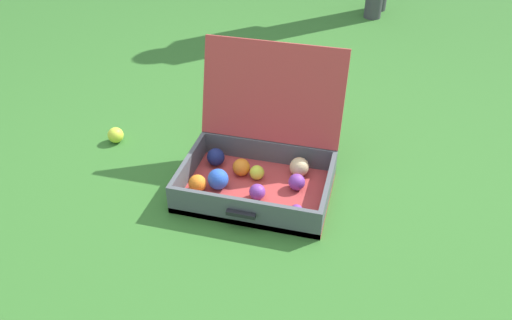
# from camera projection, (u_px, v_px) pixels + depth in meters

# --- Properties ---
(ground_plane) EXTENTS (16.00, 16.00, 0.00)m
(ground_plane) POSITION_uv_depth(u_px,v_px,m) (264.00, 207.00, 2.01)
(ground_plane) COLOR #336B28
(open_suitcase) EXTENTS (0.59, 0.56, 0.52)m
(open_suitcase) POSITION_uv_depth(u_px,v_px,m) (259.00, 159.00, 2.07)
(open_suitcase) COLOR #B23838
(open_suitcase) RESTS_ON ground
(stray_ball_on_grass) EXTENTS (0.07, 0.07, 0.07)m
(stray_ball_on_grass) POSITION_uv_depth(u_px,v_px,m) (116.00, 135.00, 2.36)
(stray_ball_on_grass) COLOR #CCDB38
(stray_ball_on_grass) RESTS_ON ground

